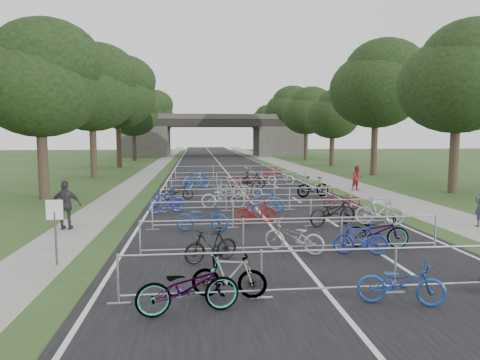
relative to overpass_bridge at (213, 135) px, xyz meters
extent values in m
plane|color=#2C4B20|center=(0.00, -65.00, -3.53)|extent=(200.00, 200.00, 0.00)
cube|color=black|center=(0.00, -15.00, -3.53)|extent=(11.00, 140.00, 0.01)
cube|color=gray|center=(8.00, -15.00, -3.53)|extent=(3.00, 140.00, 0.01)
cube|color=gray|center=(-7.50, -15.00, -3.53)|extent=(2.00, 140.00, 0.01)
cube|color=silver|center=(0.00, -15.00, -3.53)|extent=(0.12, 140.00, 0.00)
cube|color=#413F3A|center=(-11.50, 0.00, -1.03)|extent=(8.00, 8.00, 5.00)
cube|color=#413F3A|center=(11.50, 0.00, -1.03)|extent=(8.00, 8.00, 5.00)
cube|color=black|center=(0.00, 0.00, 2.07)|extent=(30.00, 8.00, 1.20)
cube|color=#413F3A|center=(0.00, -3.80, 3.07)|extent=(30.00, 0.40, 0.90)
cube|color=#413F3A|center=(0.00, 3.80, 3.07)|extent=(30.00, 0.40, 0.90)
cylinder|color=#4C4C51|center=(-6.80, -62.00, -2.78)|extent=(0.06, 0.06, 1.50)
cube|color=white|center=(-6.80, -62.00, -1.98)|extent=(0.45, 0.04, 0.55)
cylinder|color=#33261C|center=(-11.50, -49.00, -1.43)|extent=(0.56, 0.56, 4.20)
ellipsoid|color=black|center=(-11.50, -49.00, 2.68)|extent=(6.72, 6.72, 5.51)
sphere|color=black|center=(-10.90, -49.50, 4.03)|extent=(5.38, 5.38, 5.38)
sphere|color=black|center=(-12.00, -48.50, 1.84)|extent=(4.37, 4.37, 4.37)
cylinder|color=#33261C|center=(13.00, -49.00, -1.29)|extent=(0.56, 0.56, 4.48)
ellipsoid|color=black|center=(13.00, -49.00, 3.10)|extent=(7.17, 7.17, 5.88)
sphere|color=black|center=(13.60, -49.50, 4.53)|extent=(5.73, 5.73, 5.73)
sphere|color=black|center=(12.50, -48.50, 2.20)|extent=(4.66, 4.66, 4.66)
cylinder|color=#33261C|center=(-11.50, -37.00, -1.17)|extent=(0.56, 0.56, 4.72)
ellipsoid|color=black|center=(-11.50, -37.00, 3.46)|extent=(7.56, 7.56, 6.20)
sphere|color=black|center=(-10.90, -37.50, 4.97)|extent=(6.05, 6.05, 6.05)
sphere|color=black|center=(-12.00, -36.50, 2.51)|extent=(4.91, 4.91, 4.91)
cylinder|color=#33261C|center=(13.00, -37.00, -0.98)|extent=(0.56, 0.56, 5.11)
ellipsoid|color=black|center=(13.00, -37.00, 4.03)|extent=(8.18, 8.18, 6.70)
sphere|color=black|center=(13.60, -37.50, 5.66)|extent=(6.54, 6.54, 6.54)
sphere|color=black|center=(12.50, -36.50, 3.01)|extent=(5.31, 5.31, 5.31)
cylinder|color=#33261C|center=(-11.50, -25.00, -0.91)|extent=(0.56, 0.56, 5.25)
ellipsoid|color=black|center=(-11.50, -25.00, 4.24)|extent=(8.40, 8.40, 6.89)
sphere|color=black|center=(-10.90, -25.50, 5.92)|extent=(6.72, 6.72, 6.72)
sphere|color=black|center=(-12.00, -24.50, 3.19)|extent=(5.46, 5.46, 5.46)
cylinder|color=#33261C|center=(13.00, -25.00, -1.61)|extent=(0.56, 0.56, 3.85)
ellipsoid|color=black|center=(13.00, -25.00, 2.16)|extent=(6.16, 6.16, 5.05)
sphere|color=black|center=(13.60, -25.50, 3.40)|extent=(4.93, 4.93, 4.93)
sphere|color=black|center=(12.50, -24.50, 1.39)|extent=(4.00, 4.00, 4.00)
cylinder|color=#33261C|center=(-11.50, -13.00, -1.43)|extent=(0.56, 0.56, 4.20)
ellipsoid|color=black|center=(-11.50, -13.00, 2.68)|extent=(6.72, 6.72, 5.51)
sphere|color=black|center=(-10.90, -13.50, 4.03)|extent=(5.38, 5.38, 5.38)
sphere|color=black|center=(-12.00, -12.50, 1.84)|extent=(4.37, 4.37, 4.37)
cylinder|color=#33261C|center=(13.00, -13.00, -1.29)|extent=(0.56, 0.56, 4.48)
ellipsoid|color=black|center=(13.00, -13.00, 3.10)|extent=(7.17, 7.17, 5.88)
sphere|color=black|center=(13.60, -13.50, 4.53)|extent=(5.73, 5.73, 5.73)
sphere|color=black|center=(12.50, -12.50, 2.20)|extent=(4.66, 4.66, 4.66)
cylinder|color=#33261C|center=(-11.50, -1.00, -1.17)|extent=(0.56, 0.56, 4.72)
ellipsoid|color=black|center=(-11.50, -1.00, 3.46)|extent=(7.56, 7.56, 6.20)
sphere|color=black|center=(-10.90, -1.50, 4.97)|extent=(6.05, 6.05, 6.05)
sphere|color=black|center=(-12.00, -0.50, 2.51)|extent=(4.91, 4.91, 4.91)
cylinder|color=#33261C|center=(13.00, -1.00, -0.98)|extent=(0.56, 0.56, 5.11)
ellipsoid|color=black|center=(13.00, -1.00, 4.03)|extent=(8.18, 8.18, 6.70)
sphere|color=black|center=(13.60, -1.50, 5.66)|extent=(6.54, 6.54, 6.54)
sphere|color=black|center=(12.50, -0.50, 3.01)|extent=(5.31, 5.31, 5.31)
cylinder|color=#33261C|center=(-11.50, 11.00, -0.91)|extent=(0.56, 0.56, 5.25)
ellipsoid|color=black|center=(-11.50, 11.00, 4.24)|extent=(8.40, 8.40, 6.89)
sphere|color=black|center=(-10.90, 10.50, 5.92)|extent=(6.72, 6.72, 6.72)
sphere|color=black|center=(-12.00, 11.50, 3.19)|extent=(5.46, 5.46, 5.46)
cylinder|color=#33261C|center=(13.00, 11.00, -1.61)|extent=(0.56, 0.56, 3.85)
ellipsoid|color=black|center=(13.00, 11.00, 2.16)|extent=(6.16, 6.16, 5.05)
sphere|color=black|center=(13.60, 10.50, 3.40)|extent=(4.93, 4.93, 4.93)
sphere|color=black|center=(12.50, 11.50, 1.39)|extent=(4.00, 4.00, 4.00)
cylinder|color=#33261C|center=(-11.50, 23.00, -1.43)|extent=(0.56, 0.56, 4.20)
ellipsoid|color=black|center=(-11.50, 23.00, 2.68)|extent=(6.72, 6.72, 5.51)
sphere|color=black|center=(-10.90, 22.50, 4.03)|extent=(5.38, 5.38, 5.38)
sphere|color=black|center=(-12.00, 23.50, 1.84)|extent=(4.37, 4.37, 4.37)
cylinder|color=#33261C|center=(13.00, 23.00, -1.29)|extent=(0.56, 0.56, 4.48)
ellipsoid|color=black|center=(13.00, 23.00, 3.10)|extent=(7.17, 7.17, 5.88)
sphere|color=black|center=(13.60, 22.50, 4.53)|extent=(5.73, 5.73, 5.73)
sphere|color=black|center=(12.50, 23.50, 2.20)|extent=(4.66, 4.66, 4.66)
cylinder|color=#ACAFB4|center=(0.00, -65.00, -2.48)|extent=(9.20, 0.04, 0.04)
cylinder|color=#ACAFB4|center=(0.00, -65.00, -3.35)|extent=(9.20, 0.04, 0.04)
cylinder|color=#ACAFB4|center=(-4.60, -65.00, -2.98)|extent=(0.05, 0.05, 1.10)
cube|color=#ACAFB4|center=(-4.60, -65.00, -3.52)|extent=(0.50, 0.08, 0.03)
cylinder|color=#ACAFB4|center=(-1.53, -65.00, -2.98)|extent=(0.05, 0.05, 1.10)
cube|color=#ACAFB4|center=(-1.53, -65.00, -3.52)|extent=(0.50, 0.08, 0.03)
cylinder|color=#ACAFB4|center=(1.53, -65.00, -2.98)|extent=(0.05, 0.05, 1.10)
cube|color=#ACAFB4|center=(1.53, -65.00, -3.52)|extent=(0.50, 0.08, 0.03)
cylinder|color=#ACAFB4|center=(0.00, -61.40, -2.48)|extent=(9.20, 0.04, 0.04)
cylinder|color=#ACAFB4|center=(0.00, -61.40, -3.35)|extent=(9.20, 0.04, 0.04)
cylinder|color=#ACAFB4|center=(-4.60, -61.40, -2.98)|extent=(0.05, 0.05, 1.10)
cube|color=#ACAFB4|center=(-4.60, -61.40, -3.52)|extent=(0.50, 0.08, 0.03)
cylinder|color=#ACAFB4|center=(-1.53, -61.40, -2.98)|extent=(0.05, 0.05, 1.10)
cube|color=#ACAFB4|center=(-1.53, -61.40, -3.52)|extent=(0.50, 0.08, 0.03)
cylinder|color=#ACAFB4|center=(1.53, -61.40, -2.98)|extent=(0.05, 0.05, 1.10)
cube|color=#ACAFB4|center=(1.53, -61.40, -3.52)|extent=(0.50, 0.08, 0.03)
cylinder|color=#ACAFB4|center=(4.60, -61.40, -2.98)|extent=(0.05, 0.05, 1.10)
cube|color=#ACAFB4|center=(4.60, -61.40, -3.52)|extent=(0.50, 0.08, 0.03)
cylinder|color=#ACAFB4|center=(0.00, -57.80, -2.48)|extent=(9.20, 0.04, 0.04)
cylinder|color=#ACAFB4|center=(0.00, -57.80, -3.35)|extent=(9.20, 0.04, 0.04)
cylinder|color=#ACAFB4|center=(-4.60, -57.80, -2.98)|extent=(0.05, 0.05, 1.10)
cube|color=#ACAFB4|center=(-4.60, -57.80, -3.52)|extent=(0.50, 0.08, 0.03)
cylinder|color=#ACAFB4|center=(-1.53, -57.80, -2.98)|extent=(0.05, 0.05, 1.10)
cube|color=#ACAFB4|center=(-1.53, -57.80, -3.52)|extent=(0.50, 0.08, 0.03)
cylinder|color=#ACAFB4|center=(1.53, -57.80, -2.98)|extent=(0.05, 0.05, 1.10)
cube|color=#ACAFB4|center=(1.53, -57.80, -3.52)|extent=(0.50, 0.08, 0.03)
cylinder|color=#ACAFB4|center=(4.60, -57.80, -2.98)|extent=(0.05, 0.05, 1.10)
cube|color=#ACAFB4|center=(4.60, -57.80, -3.52)|extent=(0.50, 0.08, 0.03)
cylinder|color=#ACAFB4|center=(0.00, -54.00, -2.48)|extent=(9.20, 0.04, 0.04)
cylinder|color=#ACAFB4|center=(0.00, -54.00, -3.35)|extent=(9.20, 0.04, 0.04)
cylinder|color=#ACAFB4|center=(-4.60, -54.00, -2.98)|extent=(0.05, 0.05, 1.10)
cube|color=#ACAFB4|center=(-4.60, -54.00, -3.52)|extent=(0.50, 0.08, 0.03)
cylinder|color=#ACAFB4|center=(-1.53, -54.00, -2.98)|extent=(0.05, 0.05, 1.10)
cube|color=#ACAFB4|center=(-1.53, -54.00, -3.52)|extent=(0.50, 0.08, 0.03)
cylinder|color=#ACAFB4|center=(1.53, -54.00, -2.98)|extent=(0.05, 0.05, 1.10)
cube|color=#ACAFB4|center=(1.53, -54.00, -3.52)|extent=(0.50, 0.08, 0.03)
cylinder|color=#ACAFB4|center=(4.60, -54.00, -2.98)|extent=(0.05, 0.05, 1.10)
cube|color=#ACAFB4|center=(4.60, -54.00, -3.52)|extent=(0.50, 0.08, 0.03)
cylinder|color=#ACAFB4|center=(0.00, -50.00, -2.48)|extent=(9.20, 0.04, 0.04)
cylinder|color=#ACAFB4|center=(0.00, -50.00, -3.35)|extent=(9.20, 0.04, 0.04)
cylinder|color=#ACAFB4|center=(-4.60, -50.00, -2.98)|extent=(0.05, 0.05, 1.10)
cube|color=#ACAFB4|center=(-4.60, -50.00, -3.52)|extent=(0.50, 0.08, 0.03)
cylinder|color=#ACAFB4|center=(-1.53, -50.00, -2.98)|extent=(0.05, 0.05, 1.10)
cube|color=#ACAFB4|center=(-1.53, -50.00, -3.52)|extent=(0.50, 0.08, 0.03)
cylinder|color=#ACAFB4|center=(1.53, -50.00, -2.98)|extent=(0.05, 0.05, 1.10)
cube|color=#ACAFB4|center=(1.53, -50.00, -3.52)|extent=(0.50, 0.08, 0.03)
cylinder|color=#ACAFB4|center=(4.60, -50.00, -2.98)|extent=(0.05, 0.05, 1.10)
cube|color=#ACAFB4|center=(4.60, -50.00, -3.52)|extent=(0.50, 0.08, 0.03)
cylinder|color=#ACAFB4|center=(0.00, -45.00, -2.48)|extent=(9.20, 0.04, 0.04)
cylinder|color=#ACAFB4|center=(0.00, -45.00, -3.35)|extent=(9.20, 0.04, 0.04)
cylinder|color=#ACAFB4|center=(-4.60, -45.00, -2.98)|extent=(0.05, 0.05, 1.10)
cube|color=#ACAFB4|center=(-4.60, -45.00, -3.52)|extent=(0.50, 0.08, 0.03)
cylinder|color=#ACAFB4|center=(-1.53, -45.00, -2.98)|extent=(0.05, 0.05, 1.10)
cube|color=#ACAFB4|center=(-1.53, -45.00, -3.52)|extent=(0.50, 0.08, 0.03)
cylinder|color=#ACAFB4|center=(1.53, -45.00, -2.98)|extent=(0.05, 0.05, 1.10)
cube|color=#ACAFB4|center=(1.53, -45.00, -3.52)|extent=(0.50, 0.08, 0.03)
cylinder|color=#ACAFB4|center=(4.60, -45.00, -2.98)|extent=(0.05, 0.05, 1.10)
cube|color=#ACAFB4|center=(4.60, -45.00, -3.52)|extent=(0.50, 0.08, 0.03)
cylinder|color=#ACAFB4|center=(0.00, -39.00, -2.48)|extent=(9.20, 0.04, 0.04)
cylinder|color=#ACAFB4|center=(0.00, -39.00, -3.35)|extent=(9.20, 0.04, 0.04)
cylinder|color=#ACAFB4|center=(-4.60, -39.00, -2.98)|extent=(0.05, 0.05, 1.10)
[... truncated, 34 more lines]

